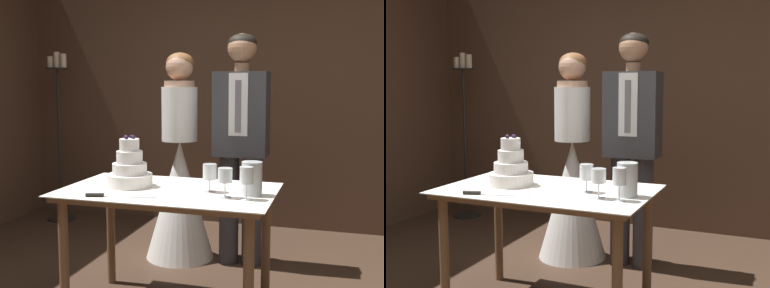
{
  "view_description": "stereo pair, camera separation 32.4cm",
  "coord_description": "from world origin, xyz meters",
  "views": [
    {
      "loc": [
        0.76,
        -2.27,
        1.36
      ],
      "look_at": [
        -0.19,
        0.81,
        0.97
      ],
      "focal_mm": 45.0,
      "sensor_mm": 36.0,
      "label": 1
    },
    {
      "loc": [
        1.06,
        -2.16,
        1.36
      ],
      "look_at": [
        -0.19,
        0.81,
        0.97
      ],
      "focal_mm": 45.0,
      "sensor_mm": 36.0,
      "label": 2
    }
  ],
  "objects": [
    {
      "name": "bride",
      "position": [
        -0.43,
        1.27,
        0.6
      ],
      "size": [
        0.54,
        0.54,
        1.62
      ],
      "color": "white",
      "rests_on": "ground_plane"
    },
    {
      "name": "groom",
      "position": [
        0.05,
        1.27,
        0.99
      ],
      "size": [
        0.4,
        0.25,
        1.75
      ],
      "color": "#38383D",
      "rests_on": "ground_plane"
    },
    {
      "name": "wine_glass_near",
      "position": [
        0.18,
        0.23,
        0.87
      ],
      "size": [
        0.08,
        0.08,
        0.16
      ],
      "color": "silver",
      "rests_on": "cake_table"
    },
    {
      "name": "wine_glass_far",
      "position": [
        0.06,
        0.35,
        0.87
      ],
      "size": [
        0.08,
        0.08,
        0.16
      ],
      "color": "silver",
      "rests_on": "cake_table"
    },
    {
      "name": "cake_table",
      "position": [
        -0.19,
        0.35,
        0.66
      ],
      "size": [
        1.25,
        0.77,
        0.76
      ],
      "color": "brown",
      "rests_on": "ground_plane"
    },
    {
      "name": "cake_knife",
      "position": [
        -0.45,
        0.06,
        0.77
      ],
      "size": [
        0.38,
        0.12,
        0.02
      ],
      "rotation": [
        0.0,
        0.0,
        0.26
      ],
      "color": "silver",
      "rests_on": "cake_table"
    },
    {
      "name": "wall_back",
      "position": [
        0.0,
        2.39,
        1.46
      ],
      "size": [
        5.09,
        0.12,
        2.93
      ],
      "primitive_type": "cube",
      "color": "#513828",
      "rests_on": "ground_plane"
    },
    {
      "name": "tiered_cake",
      "position": [
        -0.45,
        0.36,
        0.86
      ],
      "size": [
        0.28,
        0.28,
        0.31
      ],
      "color": "white",
      "rests_on": "cake_table"
    },
    {
      "name": "hurricane_candle",
      "position": [
        0.3,
        0.33,
        0.85
      ],
      "size": [
        0.12,
        0.12,
        0.19
      ],
      "color": "silver",
      "rests_on": "cake_table"
    },
    {
      "name": "candle_stand",
      "position": [
        -1.95,
        1.95,
        0.87
      ],
      "size": [
        0.28,
        0.28,
        1.7
      ],
      "color": "black",
      "rests_on": "ground_plane"
    },
    {
      "name": "wine_glass_middle",
      "position": [
        0.3,
        0.22,
        0.88
      ],
      "size": [
        0.07,
        0.07,
        0.18
      ],
      "color": "silver",
      "rests_on": "cake_table"
    }
  ]
}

